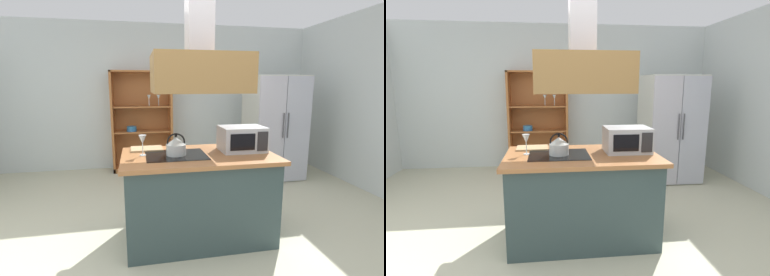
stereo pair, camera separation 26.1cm
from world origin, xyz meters
TOP-DOWN VIEW (x-y plane):
  - ground_plane at (0.00, 0.00)m, footprint 7.80×7.80m
  - wall_back at (0.00, 3.00)m, footprint 6.00×0.12m
  - kitchen_island at (0.17, 0.20)m, footprint 1.54×0.89m
  - range_hood at (0.17, 0.20)m, footprint 0.90×0.70m
  - refrigerator at (1.86, 1.89)m, footprint 0.90×0.77m
  - dish_cabinet at (-0.34, 2.78)m, footprint 1.09×0.40m
  - kettle at (-0.06, 0.20)m, footprint 0.20×0.20m
  - cutting_board at (-0.34, 0.50)m, footprint 0.34×0.24m
  - microwave at (0.65, 0.25)m, footprint 0.46×0.35m
  - wine_glass_on_counter at (-0.39, 0.25)m, footprint 0.08×0.08m

SIDE VIEW (x-z plane):
  - ground_plane at x=0.00m, z-range 0.00..0.00m
  - kitchen_island at x=0.17m, z-range 0.00..0.90m
  - dish_cabinet at x=-0.34m, z-range -0.11..1.73m
  - refrigerator at x=1.86m, z-range 0.00..1.74m
  - cutting_board at x=-0.34m, z-range 0.90..0.92m
  - kettle at x=-0.06m, z-range 0.88..1.10m
  - microwave at x=0.65m, z-range 0.90..1.16m
  - wine_glass_on_counter at x=-0.39m, z-range 0.95..1.16m
  - wall_back at x=0.00m, z-range 0.00..2.70m
  - range_hood at x=0.17m, z-range 1.20..2.39m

